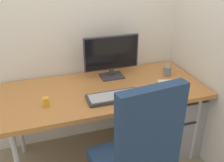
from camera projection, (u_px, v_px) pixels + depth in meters
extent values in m
plane|color=gray|center=(106.00, 154.00, 2.49)|extent=(8.00, 8.00, 0.00)
cube|color=silver|center=(90.00, 0.00, 2.22)|extent=(2.79, 0.04, 2.80)
cube|color=silver|center=(217.00, 5.00, 1.98)|extent=(0.04, 1.87, 2.80)
cube|color=#B27038|center=(105.00, 90.00, 2.17)|extent=(1.70, 0.77, 0.04)
cylinder|color=#B2B5BA|center=(195.00, 128.00, 2.29)|extent=(0.04, 0.04, 0.70)
cylinder|color=#B2B5BA|center=(19.00, 123.00, 2.37)|extent=(0.04, 0.04, 0.70)
cylinder|color=#B2B5BA|center=(163.00, 97.00, 2.80)|extent=(0.04, 0.04, 0.70)
cube|color=navy|center=(149.00, 142.00, 1.39)|extent=(0.40, 0.11, 0.67)
cube|color=gray|center=(168.00, 119.00, 2.49)|extent=(0.47, 0.53, 0.61)
cube|color=#262628|center=(185.00, 125.00, 2.21)|extent=(0.24, 0.01, 0.02)
cube|color=#333338|center=(112.00, 76.00, 2.37)|extent=(0.21, 0.17, 0.01)
cube|color=#333338|center=(111.00, 71.00, 2.36)|extent=(0.04, 0.02, 0.07)
cube|color=#333338|center=(111.00, 53.00, 2.28)|extent=(0.51, 0.02, 0.31)
cube|color=black|center=(112.00, 53.00, 2.27)|extent=(0.48, 0.01, 0.29)
cube|color=#333338|center=(114.00, 97.00, 2.00)|extent=(0.42, 0.17, 0.03)
cube|color=#9EA0A5|center=(114.00, 95.00, 2.00)|extent=(0.39, 0.14, 0.00)
ellipsoid|color=#333338|center=(152.00, 93.00, 2.05)|extent=(0.08, 0.10, 0.04)
cylinder|color=slate|center=(167.00, 71.00, 2.38)|extent=(0.07, 0.07, 0.09)
cylinder|color=silver|center=(167.00, 66.00, 2.35)|extent=(0.02, 0.01, 0.11)
cylinder|color=silver|center=(169.00, 66.00, 2.36)|extent=(0.02, 0.01, 0.11)
torus|color=#337FD8|center=(167.00, 70.00, 2.38)|extent=(0.03, 0.04, 0.01)
cylinder|color=orange|center=(169.00, 65.00, 2.36)|extent=(0.01, 0.02, 0.15)
cube|color=beige|center=(168.00, 86.00, 2.17)|extent=(0.19, 0.24, 0.03)
cube|color=orange|center=(46.00, 102.00, 1.89)|extent=(0.04, 0.04, 0.07)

